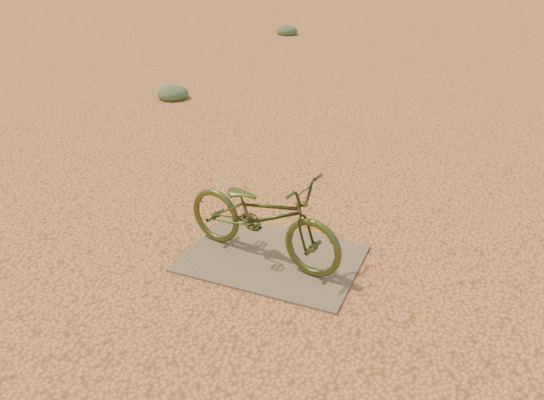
% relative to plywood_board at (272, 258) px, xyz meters
% --- Properties ---
extents(ground, '(120.00, 120.00, 0.00)m').
position_rel_plywood_board_xyz_m(ground, '(-0.17, 0.40, -0.01)').
color(ground, '#E8935E').
rests_on(ground, ground).
extents(plywood_board, '(1.54, 1.10, 0.02)m').
position_rel_plywood_board_xyz_m(plywood_board, '(0.00, 0.00, 0.00)').
color(plywood_board, '#735E49').
rests_on(plywood_board, ground).
extents(bicycle, '(1.65, 0.83, 0.83)m').
position_rel_plywood_board_xyz_m(bicycle, '(-0.09, -0.02, 0.42)').
color(bicycle, '#404C20').
rests_on(bicycle, plywood_board).
extents(kale_a, '(0.56, 0.56, 0.31)m').
position_rel_plywood_board_xyz_m(kale_a, '(-3.80, 4.33, -0.01)').
color(kale_a, '#516C4A').
rests_on(kale_a, ground).
extents(kale_c, '(0.65, 0.65, 0.36)m').
position_rel_plywood_board_xyz_m(kale_c, '(-4.61, 12.07, -0.01)').
color(kale_c, '#516C4A').
rests_on(kale_c, ground).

